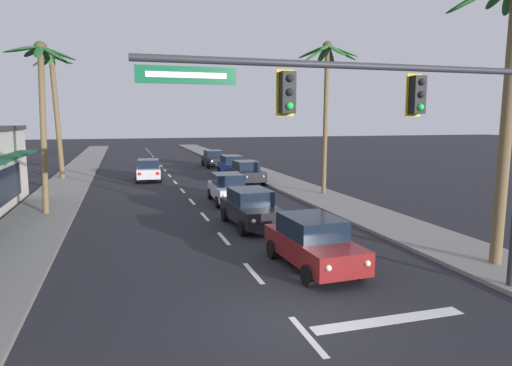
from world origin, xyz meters
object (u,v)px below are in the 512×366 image
object	(u,v)px
sedan_third_in_queue	(251,208)
sedan_oncoming_far	(149,170)
palm_left_second	(42,86)
palm_right_second	(327,80)
palm_left_third	(55,95)
palm_right_nearest	(511,57)
sedan_parked_far_kerb	(213,158)
sedan_lead_at_stop_bar	(313,242)
sedan_parked_nearest_kerb	(232,165)
traffic_signal_mast	(421,117)
sedan_parked_mid_kerb	(246,172)
sedan_fifth_in_queue	(228,188)

from	to	relation	value
sedan_third_in_queue	sedan_oncoming_far	bearing A→B (deg)	101.59
palm_left_second	palm_right_second	xyz separation A→B (m)	(15.86, 1.62, 0.83)
palm_left_third	palm_right_nearest	distance (m)	31.75
sedan_third_in_queue	sedan_parked_far_kerb	world-z (taller)	same
sedan_lead_at_stop_bar	palm_right_nearest	world-z (taller)	palm_right_nearest
sedan_oncoming_far	sedan_parked_nearest_kerb	size ratio (longest dim) A/B	1.01
traffic_signal_mast	sedan_third_in_queue	bearing A→B (deg)	100.05
sedan_lead_at_stop_bar	sedan_parked_far_kerb	size ratio (longest dim) A/B	1.01
palm_left_second	palm_right_nearest	bearing A→B (deg)	-40.18
sedan_third_in_queue	sedan_parked_nearest_kerb	size ratio (longest dim) A/B	1.01
palm_left_second	palm_left_third	xyz separation A→B (m)	(-1.29, 14.33, 0.28)
sedan_parked_nearest_kerb	sedan_parked_far_kerb	distance (m)	7.08
sedan_lead_at_stop_bar	sedan_parked_nearest_kerb	xyz separation A→B (m)	(3.34, 24.92, 0.00)
traffic_signal_mast	sedan_parked_nearest_kerb	distance (m)	28.67
traffic_signal_mast	sedan_parked_far_kerb	size ratio (longest dim) A/B	2.31
sedan_lead_at_stop_bar	sedan_parked_mid_kerb	world-z (taller)	same
sedan_fifth_in_queue	sedan_oncoming_far	size ratio (longest dim) A/B	1.00
traffic_signal_mast	sedan_parked_far_kerb	xyz separation A→B (m)	(1.75, 35.39, -3.98)
sedan_fifth_in_queue	sedan_parked_mid_kerb	world-z (taller)	same
sedan_third_in_queue	palm_left_third	size ratio (longest dim) A/B	0.46
sedan_oncoming_far	sedan_parked_nearest_kerb	bearing A→B (deg)	12.75
traffic_signal_mast	sedan_parked_nearest_kerb	xyz separation A→B (m)	(2.01, 28.32, -3.98)
traffic_signal_mast	palm_left_second	distance (m)	18.16
sedan_oncoming_far	palm_right_nearest	xyz separation A→B (m)	(9.66, -24.93, 5.84)
sedan_fifth_in_queue	palm_right_second	world-z (taller)	palm_right_second
palm_right_second	sedan_fifth_in_queue	bearing A→B (deg)	-174.05
sedan_lead_at_stop_bar	palm_right_second	size ratio (longest dim) A/B	0.47
sedan_parked_mid_kerb	sedan_third_in_queue	bearing A→B (deg)	-104.54
sedan_parked_nearest_kerb	palm_left_third	distance (m)	15.19
sedan_oncoming_far	palm_right_second	world-z (taller)	palm_right_second
sedan_third_in_queue	palm_right_second	xyz separation A→B (m)	(6.81, 6.73, 6.37)
sedan_third_in_queue	sedan_parked_far_kerb	bearing A→B (deg)	82.47
sedan_third_in_queue	sedan_parked_mid_kerb	world-z (taller)	same
sedan_parked_mid_kerb	palm_left_second	world-z (taller)	palm_left_second
sedan_lead_at_stop_bar	sedan_parked_mid_kerb	bearing A→B (deg)	80.86
sedan_lead_at_stop_bar	sedan_fifth_in_queue	xyz separation A→B (m)	(0.00, 12.12, 0.00)
sedan_fifth_in_queue	sedan_oncoming_far	distance (m)	11.82
sedan_parked_far_kerb	palm_left_second	xyz separation A→B (m)	(-12.48, -20.82, 5.55)
sedan_lead_at_stop_bar	palm_left_third	distance (m)	28.26
sedan_parked_nearest_kerb	sedan_third_in_queue	bearing A→B (deg)	-101.05
sedan_parked_nearest_kerb	palm_left_second	size ratio (longest dim) A/B	0.52
sedan_fifth_in_queue	sedan_parked_far_kerb	bearing A→B (deg)	81.19
traffic_signal_mast	palm_right_nearest	bearing A→B (deg)	21.52
traffic_signal_mast	palm_left_second	xyz separation A→B (m)	(-10.73, 14.57, 1.56)
palm_left_second	palm_right_second	distance (m)	15.96
sedan_parked_mid_kerb	sedan_parked_far_kerb	size ratio (longest dim) A/B	1.00
palm_left_third	sedan_lead_at_stop_bar	bearing A→B (deg)	-67.27
traffic_signal_mast	sedan_parked_mid_kerb	world-z (taller)	traffic_signal_mast
traffic_signal_mast	sedan_third_in_queue	xyz separation A→B (m)	(-1.68, 9.46, -3.98)
sedan_lead_at_stop_bar	palm_left_second	xyz separation A→B (m)	(-9.40, 11.17, 5.55)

